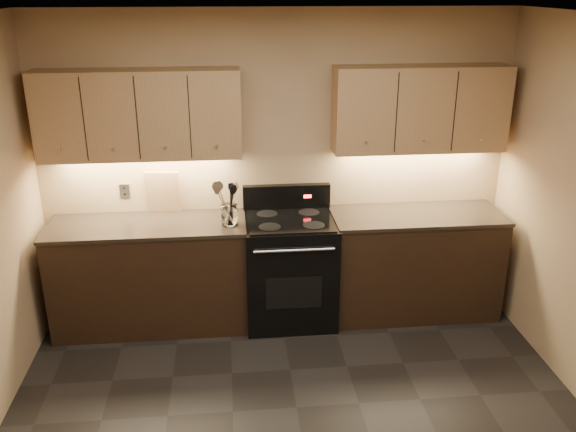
% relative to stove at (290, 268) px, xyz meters
% --- Properties ---
extents(ceiling, '(4.00, 4.00, 0.00)m').
position_rel_stove_xyz_m(ceiling, '(-0.08, -1.68, 2.12)').
color(ceiling, silver).
rests_on(ceiling, wall_back).
extents(wall_back, '(4.00, 0.04, 2.60)m').
position_rel_stove_xyz_m(wall_back, '(-0.08, 0.32, 0.82)').
color(wall_back, tan).
rests_on(wall_back, ground).
extents(counter_left, '(1.62, 0.62, 0.93)m').
position_rel_stove_xyz_m(counter_left, '(-1.18, 0.02, -0.01)').
color(counter_left, black).
rests_on(counter_left, ground).
extents(counter_right, '(1.46, 0.62, 0.93)m').
position_rel_stove_xyz_m(counter_right, '(1.10, 0.02, -0.01)').
color(counter_right, black).
rests_on(counter_right, ground).
extents(stove, '(0.76, 0.68, 1.14)m').
position_rel_stove_xyz_m(stove, '(0.00, 0.00, 0.00)').
color(stove, black).
rests_on(stove, ground).
extents(upper_cab_left, '(1.60, 0.30, 0.70)m').
position_rel_stove_xyz_m(upper_cab_left, '(-1.18, 0.17, 1.32)').
color(upper_cab_left, '#A98554').
rests_on(upper_cab_left, wall_back).
extents(upper_cab_right, '(1.44, 0.30, 0.70)m').
position_rel_stove_xyz_m(upper_cab_right, '(1.10, 0.17, 1.32)').
color(upper_cab_right, '#A98554').
rests_on(upper_cab_right, wall_back).
extents(outlet_plate, '(0.08, 0.01, 0.12)m').
position_rel_stove_xyz_m(outlet_plate, '(-1.38, 0.31, 0.64)').
color(outlet_plate, '#B2B5BA').
rests_on(outlet_plate, wall_back).
extents(utensil_crock, '(0.17, 0.17, 0.17)m').
position_rel_stove_xyz_m(utensil_crock, '(-0.50, -0.07, 0.53)').
color(utensil_crock, white).
rests_on(utensil_crock, counter_left).
extents(cutting_board, '(0.30, 0.10, 0.37)m').
position_rel_stove_xyz_m(cutting_board, '(-1.06, 0.28, 0.63)').
color(cutting_board, tan).
rests_on(cutting_board, counter_left).
extents(wooden_spoon, '(0.15, 0.12, 0.34)m').
position_rel_stove_xyz_m(wooden_spoon, '(-0.53, -0.07, 0.63)').
color(wooden_spoon, tan).
rests_on(wooden_spoon, utensil_crock).
extents(black_spoon, '(0.11, 0.13, 0.35)m').
position_rel_stove_xyz_m(black_spoon, '(-0.50, -0.05, 0.64)').
color(black_spoon, black).
rests_on(black_spoon, utensil_crock).
extents(black_turner, '(0.11, 0.13, 0.35)m').
position_rel_stove_xyz_m(black_turner, '(-0.49, -0.07, 0.64)').
color(black_turner, black).
rests_on(black_turner, utensil_crock).
extents(steel_spatula, '(0.22, 0.13, 0.34)m').
position_rel_stove_xyz_m(steel_spatula, '(-0.48, -0.07, 0.63)').
color(steel_spatula, silver).
rests_on(steel_spatula, utensil_crock).
extents(steel_skimmer, '(0.21, 0.10, 0.38)m').
position_rel_stove_xyz_m(steel_skimmer, '(-0.47, -0.09, 0.65)').
color(steel_skimmer, silver).
rests_on(steel_skimmer, utensil_crock).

